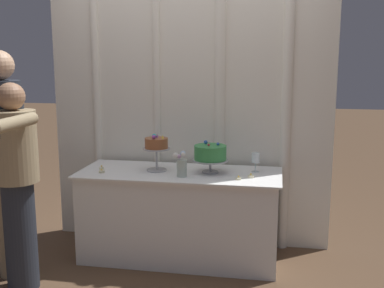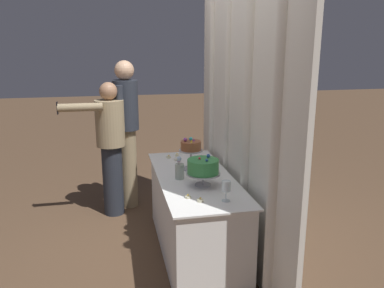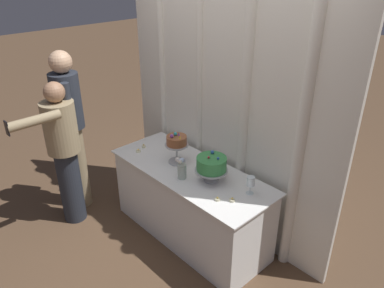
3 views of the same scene
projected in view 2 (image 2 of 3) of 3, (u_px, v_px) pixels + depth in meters
The scene contains 13 objects.
ground_plane at pixel (184, 252), 3.64m from camera, with size 24.00×24.00×0.00m, color brown.
draped_curtain at pixel (240, 91), 3.34m from camera, with size 2.49×0.17×2.81m.
cake_table at pixel (194, 214), 3.56m from camera, with size 1.65×0.66×0.74m.
cake_display_nearleft at pixel (191, 148), 3.61m from camera, with size 0.22×0.22×0.31m.
cake_display_nearright at pixel (203, 167), 3.20m from camera, with size 0.29×0.29×0.26m.
wine_glass at pixel (226, 187), 2.89m from camera, with size 0.07×0.07×0.16m.
flower_vase at pixel (179, 168), 3.38m from camera, with size 0.11×0.09×0.21m.
tealight_far_left at pixel (177, 155), 4.08m from camera, with size 0.04×0.04×0.04m.
tealight_near_left at pixel (169, 157), 4.03m from camera, with size 0.05×0.05×0.03m.
tealight_near_right at pixel (188, 197), 2.97m from camera, with size 0.04×0.04×0.03m.
tealight_far_right at pixel (200, 200), 2.90m from camera, with size 0.05×0.05×0.04m.
guest_man_dark_suit at pixel (127, 127), 4.46m from camera, with size 0.42×0.37×1.72m.
guest_man_pink_jacket at pixel (110, 143), 4.28m from camera, with size 0.46×0.71×1.50m.
Camera 2 is at (3.22, -0.60, 1.88)m, focal length 36.33 mm.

